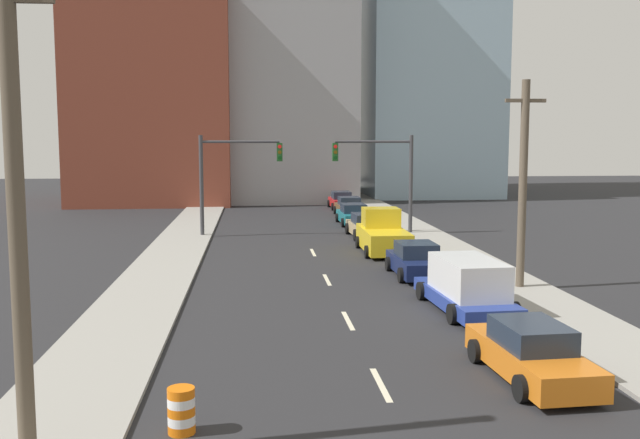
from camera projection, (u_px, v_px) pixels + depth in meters
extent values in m
cube|color=gray|center=(197.00, 220.00, 51.70)|extent=(3.14, 88.61, 0.12)
cube|color=gray|center=(393.00, 218.00, 53.01)|extent=(3.14, 88.61, 0.12)
cube|color=beige|center=(381.00, 384.00, 17.34)|extent=(0.16, 2.40, 0.01)
cube|color=beige|center=(348.00, 321.00, 23.40)|extent=(0.16, 2.40, 0.01)
cube|color=beige|center=(327.00, 280.00, 30.11)|extent=(0.16, 2.40, 0.01)
cube|color=beige|center=(313.00, 252.00, 37.27)|extent=(0.16, 2.40, 0.01)
cube|color=brown|center=(157.00, 102.00, 66.91)|extent=(14.00, 16.00, 18.69)
cube|color=#99999E|center=(287.00, 65.00, 71.57)|extent=(12.00, 20.00, 26.39)
cube|color=#99B7CC|center=(420.00, 47.00, 76.56)|extent=(13.00, 20.00, 31.42)
cylinder|color=#38383D|center=(202.00, 186.00, 42.89)|extent=(0.24, 0.24, 6.14)
cylinder|color=#38383D|center=(240.00, 142.00, 42.80)|extent=(4.72, 0.16, 0.16)
cube|color=#194C1E|center=(280.00, 152.00, 43.09)|extent=(0.34, 0.32, 1.10)
cylinder|color=red|center=(280.00, 147.00, 42.88)|extent=(0.22, 0.04, 0.22)
cylinder|color=#593F0C|center=(280.00, 152.00, 42.92)|extent=(0.22, 0.04, 0.22)
cylinder|color=#0C3F14|center=(280.00, 158.00, 42.96)|extent=(0.22, 0.04, 0.22)
cylinder|color=#38383D|center=(411.00, 185.00, 44.06)|extent=(0.24, 0.24, 6.14)
cylinder|color=#38383D|center=(373.00, 142.00, 43.54)|extent=(4.72, 0.16, 0.16)
cube|color=#194C1E|center=(335.00, 152.00, 43.40)|extent=(0.34, 0.32, 1.10)
cylinder|color=red|center=(335.00, 147.00, 43.19)|extent=(0.22, 0.04, 0.22)
cylinder|color=#593F0C|center=(335.00, 152.00, 43.23)|extent=(0.22, 0.04, 0.22)
cylinder|color=#0C3F14|center=(335.00, 158.00, 43.27)|extent=(0.22, 0.04, 0.22)
cylinder|color=brown|center=(17.00, 218.00, 12.59)|extent=(0.32, 0.32, 9.15)
cylinder|color=brown|center=(523.00, 186.00, 27.77)|extent=(0.32, 0.32, 8.20)
cube|color=brown|center=(526.00, 101.00, 27.39)|extent=(1.60, 0.14, 0.14)
cylinder|color=orange|center=(182.00, 428.00, 14.49)|extent=(0.56, 0.56, 0.19)
cylinder|color=white|center=(182.00, 419.00, 14.47)|extent=(0.56, 0.56, 0.19)
cylinder|color=orange|center=(181.00, 410.00, 14.45)|extent=(0.56, 0.56, 0.19)
cylinder|color=white|center=(181.00, 401.00, 14.43)|extent=(0.56, 0.56, 0.19)
cylinder|color=orange|center=(181.00, 392.00, 14.41)|extent=(0.56, 0.56, 0.19)
cube|color=orange|center=(531.00, 359.00, 17.71)|extent=(1.97, 4.75, 0.66)
cube|color=#1E2838|center=(531.00, 335.00, 17.64)|extent=(1.62, 2.18, 0.60)
cylinder|color=black|center=(475.00, 351.00, 19.02)|extent=(0.26, 0.64, 0.63)
cylinder|color=black|center=(538.00, 348.00, 19.28)|extent=(0.26, 0.64, 0.63)
cylinder|color=black|center=(522.00, 388.00, 16.18)|extent=(0.26, 0.64, 0.63)
cylinder|color=black|center=(594.00, 384.00, 16.44)|extent=(0.26, 0.64, 0.63)
cube|color=navy|center=(465.00, 298.00, 24.80)|extent=(2.36, 5.79, 0.47)
cube|color=silver|center=(468.00, 276.00, 24.42)|extent=(2.00, 3.62, 1.21)
cylinder|color=black|center=(421.00, 291.00, 26.38)|extent=(0.26, 0.68, 0.67)
cylinder|color=black|center=(475.00, 289.00, 26.69)|extent=(0.26, 0.68, 0.67)
cylinder|color=black|center=(452.00, 314.00, 22.92)|extent=(0.26, 0.68, 0.67)
cylinder|color=black|center=(515.00, 312.00, 23.23)|extent=(0.26, 0.68, 0.67)
cube|color=#141E47|center=(416.00, 264.00, 30.87)|extent=(1.85, 4.34, 0.68)
cube|color=#1E2838|center=(416.00, 250.00, 30.79)|extent=(1.61, 1.96, 0.62)
cylinder|color=black|center=(389.00, 264.00, 32.12)|extent=(0.23, 0.64, 0.64)
cylinder|color=black|center=(429.00, 263.00, 32.31)|extent=(0.23, 0.64, 0.64)
cylinder|color=black|center=(401.00, 275.00, 29.47)|extent=(0.23, 0.64, 0.64)
cylinder|color=black|center=(445.00, 274.00, 29.66)|extent=(0.23, 0.64, 0.64)
cube|color=gold|center=(383.00, 239.00, 37.14)|extent=(2.18, 5.38, 1.07)
cube|color=gold|center=(381.00, 217.00, 37.82)|extent=(1.90, 1.62, 1.02)
cylinder|color=black|center=(358.00, 242.00, 38.74)|extent=(0.23, 0.65, 0.65)
cylinder|color=black|center=(398.00, 242.00, 38.92)|extent=(0.23, 0.65, 0.65)
cylinder|color=black|center=(367.00, 252.00, 35.45)|extent=(0.23, 0.65, 0.65)
cylinder|color=black|center=(411.00, 251.00, 35.63)|extent=(0.23, 0.65, 0.65)
cube|color=tan|center=(366.00, 229.00, 42.98)|extent=(1.92, 4.85, 0.64)
cube|color=#1E2838|center=(366.00, 219.00, 42.91)|extent=(1.62, 2.20, 0.60)
cylinder|color=black|center=(347.00, 229.00, 44.35)|extent=(0.24, 0.69, 0.69)
cylinder|color=black|center=(376.00, 228.00, 44.58)|extent=(0.24, 0.69, 0.69)
cylinder|color=black|center=(356.00, 235.00, 41.42)|extent=(0.24, 0.69, 0.69)
cylinder|color=black|center=(387.00, 235.00, 41.65)|extent=(0.24, 0.69, 0.69)
cube|color=#196B75|center=(353.00, 217.00, 49.32)|extent=(1.88, 4.76, 0.66)
cube|color=#1E2838|center=(353.00, 208.00, 49.25)|extent=(1.62, 2.16, 0.60)
cylinder|color=black|center=(337.00, 218.00, 50.69)|extent=(0.23, 0.62, 0.62)
cylinder|color=black|center=(363.00, 217.00, 50.89)|extent=(0.23, 0.62, 0.62)
cylinder|color=black|center=(343.00, 223.00, 47.80)|extent=(0.23, 0.62, 0.62)
cylinder|color=black|center=(370.00, 222.00, 48.00)|extent=(0.23, 0.62, 0.62)
cube|color=brown|center=(349.00, 209.00, 54.83)|extent=(1.84, 4.36, 0.67)
cube|color=#1E2838|center=(349.00, 201.00, 54.76)|extent=(1.58, 1.98, 0.61)
cylinder|color=black|center=(335.00, 210.00, 56.08)|extent=(0.23, 0.63, 0.62)
cylinder|color=black|center=(358.00, 210.00, 56.28)|extent=(0.23, 0.63, 0.62)
cylinder|color=black|center=(340.00, 214.00, 53.43)|extent=(0.23, 0.63, 0.62)
cylinder|color=black|center=(364.00, 213.00, 53.63)|extent=(0.23, 0.63, 0.62)
cube|color=red|center=(341.00, 203.00, 60.30)|extent=(1.79, 4.49, 0.67)
cube|color=#1E2838|center=(341.00, 195.00, 60.23)|extent=(1.54, 2.03, 0.61)
cylinder|color=black|center=(329.00, 204.00, 61.59)|extent=(0.23, 0.62, 0.61)
cylinder|color=black|center=(349.00, 203.00, 61.78)|extent=(0.23, 0.62, 0.61)
cylinder|color=black|center=(333.00, 207.00, 58.86)|extent=(0.23, 0.62, 0.61)
cylinder|color=black|center=(354.00, 206.00, 59.05)|extent=(0.23, 0.62, 0.61)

